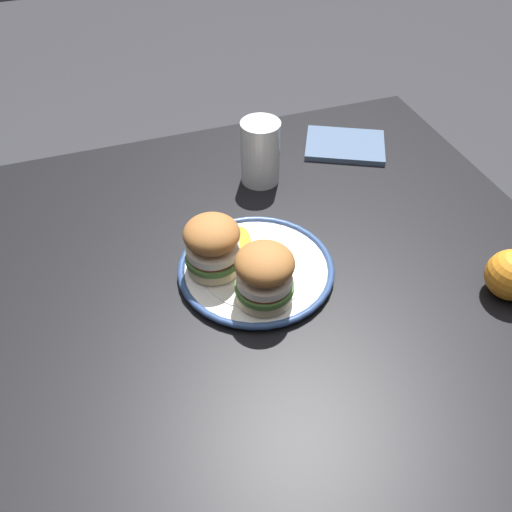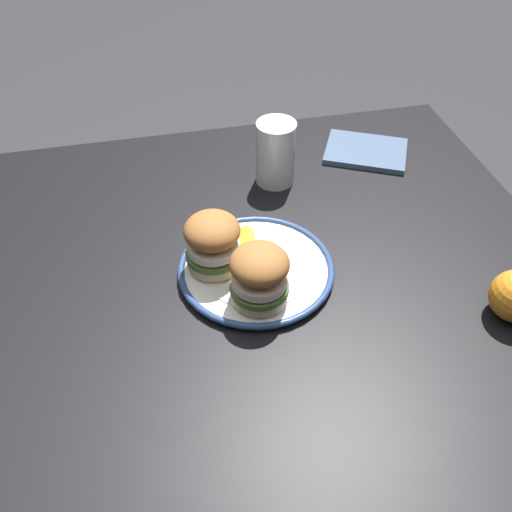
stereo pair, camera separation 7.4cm
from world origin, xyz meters
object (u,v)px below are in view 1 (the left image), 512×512
object	(u,v)px
sandwich_half_left	(265,274)
whole_orange	(512,275)
dinner_plate	(256,269)
sandwich_half_right	(212,245)
dining_table	(228,326)
drinking_glass	(260,155)

from	to	relation	value
sandwich_half_left	whole_orange	distance (m)	0.40
dinner_plate	sandwich_half_right	xyz separation A→B (m)	(-0.07, 0.02, 0.06)
dinner_plate	sandwich_half_right	bearing A→B (deg)	163.13
dining_table	dinner_plate	world-z (taller)	dinner_plate
sandwich_half_right	drinking_glass	size ratio (longest dim) A/B	0.99
dinner_plate	drinking_glass	bearing A→B (deg)	69.20
dining_table	sandwich_half_left	size ratio (longest dim) A/B	9.50
sandwich_half_left	sandwich_half_right	distance (m)	0.11
dining_table	sandwich_half_right	xyz separation A→B (m)	(-0.01, 0.04, 0.17)
dining_table	drinking_glass	size ratio (longest dim) A/B	9.17
drinking_glass	sandwich_half_left	bearing A→B (deg)	-108.22
dining_table	sandwich_half_left	world-z (taller)	sandwich_half_left
dining_table	sandwich_half_right	size ratio (longest dim) A/B	9.27
dining_table	dinner_plate	xyz separation A→B (m)	(0.06, 0.02, 0.11)
dining_table	sandwich_half_right	bearing A→B (deg)	104.16
dining_table	drinking_glass	xyz separation A→B (m)	(0.16, 0.27, 0.16)
sandwich_half_left	dinner_plate	bearing A→B (deg)	81.66
sandwich_half_right	drinking_glass	bearing A→B (deg)	54.79
dining_table	whole_orange	size ratio (longest dim) A/B	14.56
dining_table	dinner_plate	distance (m)	0.13
sandwich_half_left	drinking_glass	xyz separation A→B (m)	(0.11, 0.33, -0.01)
drinking_glass	whole_orange	bearing A→B (deg)	-57.22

